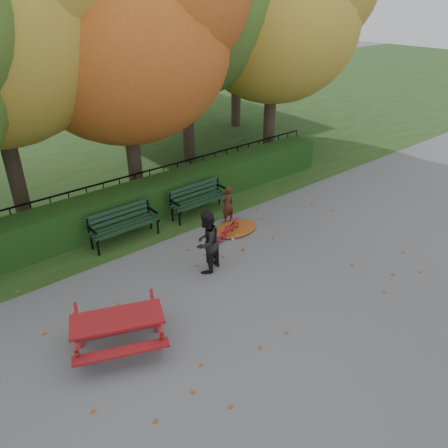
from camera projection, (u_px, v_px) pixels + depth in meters
ground at (259, 286)px, 9.60m from camera, size 90.00×90.00×0.00m
grass_strip at (38, 138)px, 19.09m from camera, size 90.00×90.00×0.00m
hedge at (150, 199)px, 12.42m from camera, size 13.00×0.90×1.00m
iron_fence at (136, 189)px, 12.94m from camera, size 14.00×0.04×1.02m
tree_c at (136, 28)px, 11.81m from camera, size 6.30×6.00×8.00m
tree_e at (287, 12)px, 14.75m from camera, size 6.09×5.80×8.16m
bench_left at (123, 222)px, 11.14m from camera, size 1.80×0.57×0.88m
bench_right at (198, 197)px, 12.48m from camera, size 1.80×0.57×0.88m
picnic_table at (118, 324)px, 7.73m from camera, size 1.98×1.82×0.78m
leaf_pile at (235, 229)px, 11.82m from camera, size 1.55×1.31×0.09m
leaf_scatter at (250, 280)px, 9.80m from camera, size 9.00×5.70×0.01m
child at (228, 205)px, 11.95m from camera, size 0.41×0.28×1.11m
adult at (207, 242)px, 9.81m from camera, size 0.89×0.80×1.50m
bicycle at (229, 229)px, 11.39m from camera, size 1.01×0.60×0.50m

